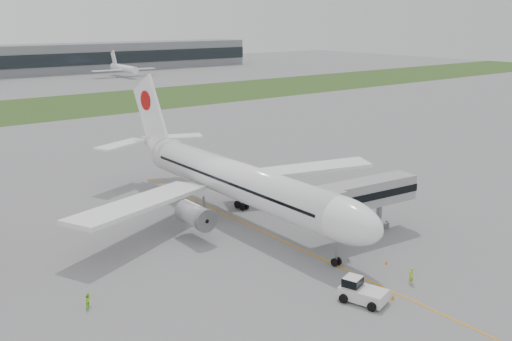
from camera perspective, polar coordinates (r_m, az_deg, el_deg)
ground at (r=74.89m, az=-0.24°, el=-5.71°), size 600.00×600.00×0.00m
apron_markings at (r=71.26m, az=2.23°, el=-6.83°), size 70.00×70.00×0.04m
grass_strip at (r=182.59m, az=-23.95°, el=5.40°), size 600.00×50.00×0.02m
airliner at (r=76.84m, az=-2.46°, el=-0.73°), size 48.13×53.95×17.88m
pushback_tug at (r=57.12m, az=10.40°, el=-11.75°), size 3.99×4.90×2.23m
jet_bridge at (r=71.25m, az=10.35°, el=-2.48°), size 15.90×4.66×7.28m
safety_cone_left at (r=58.24m, az=13.54°, el=-12.22°), size 0.39×0.39×0.54m
safety_cone_right at (r=65.80m, az=12.92°, el=-8.92°), size 0.35×0.35×0.48m
ground_crew_near at (r=61.62m, az=15.24°, el=-10.11°), size 0.65×0.43×1.78m
ground_crew_far at (r=57.27m, az=-16.38°, el=-12.35°), size 0.95×0.93×1.55m
distant_aircraft_right at (r=274.21m, az=-13.02°, el=9.11°), size 31.01×27.71×11.35m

